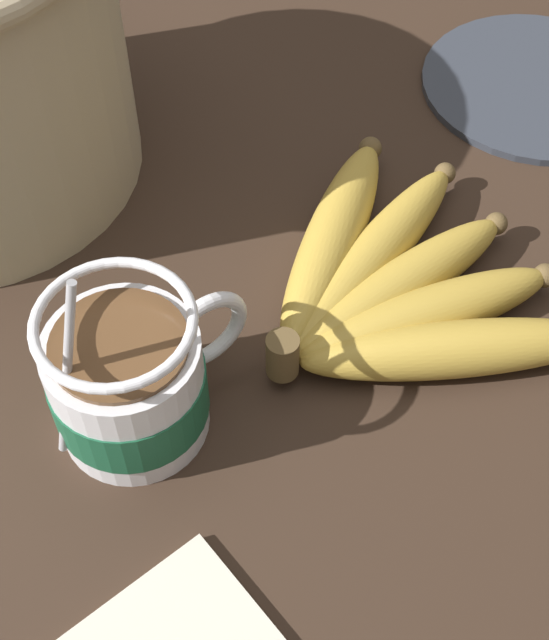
% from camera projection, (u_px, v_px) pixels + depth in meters
% --- Properties ---
extents(table, '(1.06, 1.06, 0.03)m').
position_uv_depth(table, '(223.00, 404.00, 0.55)').
color(table, '#332319').
rests_on(table, ground).
extents(coffee_mug, '(0.13, 0.09, 0.14)m').
position_uv_depth(coffee_mug, '(130.00, 382.00, 0.50)').
color(coffee_mug, silver).
rests_on(coffee_mug, table).
extents(banana_bunch, '(0.21, 0.25, 0.04)m').
position_uv_depth(banana_bunch, '(395.00, 286.00, 0.57)').
color(banana_bunch, brown).
rests_on(banana_bunch, table).
extents(small_plate, '(0.19, 0.19, 0.01)m').
position_uv_depth(small_plate, '(538.00, 85.00, 0.71)').
color(small_plate, '#333842').
rests_on(small_plate, table).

